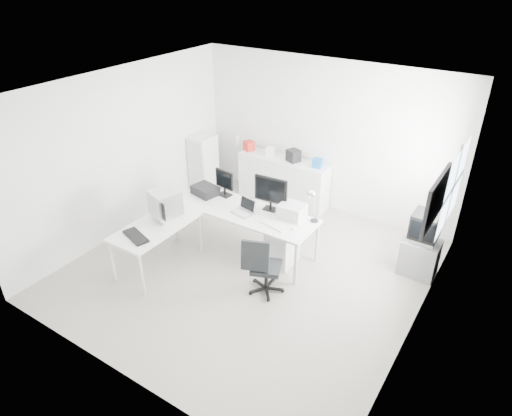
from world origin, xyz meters
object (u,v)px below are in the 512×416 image
Objects in this scene: main_desk at (244,230)px; side_desk at (158,246)px; sideboard at (283,180)px; lcd_monitor_small at (225,183)px; inkjet_printer at (205,190)px; crt_monitor at (165,203)px; office_chair at (266,265)px; crt_tv at (425,228)px; laser_printer at (292,211)px; laptop at (242,207)px; filing_cabinet at (203,164)px; lcd_monitor_large at (271,193)px; tv_cabinet at (419,257)px; drawer_pedestal at (282,245)px.

side_desk is (-0.85, -1.10, 0.00)m from main_desk.
lcd_monitor_small is at bearing -98.45° from sideboard.
inkjet_printer reaches higher than main_desk.
main_desk is at bearing 52.31° from side_desk.
lcd_monitor_small is at bearing 93.35° from crt_monitor.
office_chair is 0.51× the size of sideboard.
crt_tv is 3.07m from sideboard.
laser_printer reaches higher than main_desk.
filing_cabinet is (-1.96, 1.45, -0.27)m from laptop.
lcd_monitor_small is 0.26× the size of sideboard.
inkjet_printer is at bearing 179.32° from laptop.
crt_tv is (2.59, 0.92, 0.43)m from main_desk.
lcd_monitor_large is at bearing -163.33° from crt_tv.
laser_printer is (1.60, 1.32, 0.48)m from side_desk.
laser_printer is at bearing -159.16° from tv_cabinet.
lcd_monitor_large is at bearing 150.26° from drawer_pedestal.
lcd_monitor_large reaches higher than side_desk.
crt_tv is (2.54, 1.02, -0.05)m from laptop.
tv_cabinet is at bearing 0.00° from crt_tv.
side_desk is 4.10× the size of laptop.
filing_cabinet is at bearing 148.98° from lcd_monitor_small.
inkjet_printer is (0.00, 1.20, 0.45)m from side_desk.
crt_tv is (3.44, 0.82, -0.02)m from inkjet_printer.
laser_printer is (0.70, 0.32, -0.00)m from laptop.
laser_printer is (0.40, -0.03, -0.18)m from lcd_monitor_large.
filing_cabinet reaches higher than tv_cabinet.
drawer_pedestal is 0.79m from office_chair.
main_desk reaches higher than drawer_pedestal.
drawer_pedestal is 2.05m from sideboard.
crt_tv is (1.89, 0.87, 0.51)m from drawer_pedestal.
lcd_monitor_large is at bearing -67.13° from sideboard.
inkjet_printer is 0.72× the size of lcd_monitor_large.
tv_cabinet is (1.89, 0.87, -0.01)m from drawer_pedestal.
drawer_pedestal is at bearing -26.57° from filing_cabinet.
main_desk is 4.67× the size of crt_monitor.
office_chair reaches higher than inkjet_printer.
inkjet_printer is 1.85m from sideboard.
office_chair reaches higher than tv_cabinet.
crt_tv reaches higher than tv_cabinet.
laser_printer is 0.77× the size of crt_tv.
drawer_pedestal is 1.76× the size of laptop.
lcd_monitor_large is 1.63m from crt_monitor.
lcd_monitor_small is 0.92× the size of crt_tv.
drawer_pedestal is 1.30× the size of lcd_monitor_small.
lcd_monitor_small is at bearing 175.65° from lcd_monitor_large.
lcd_monitor_large is at bearing 96.92° from office_chair.
laptop is at bearing -36.61° from filing_cabinet.
lcd_monitor_large is 1.23m from office_chair.
laser_printer is at bearing 73.61° from drawer_pedestal.
laser_printer is (1.30, -0.03, -0.12)m from lcd_monitor_small.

